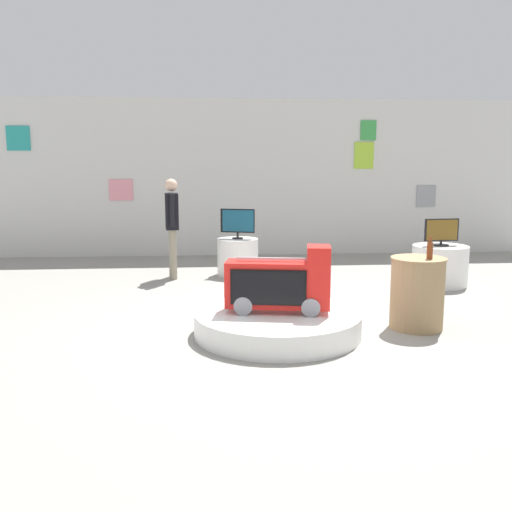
{
  "coord_description": "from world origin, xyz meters",
  "views": [
    {
      "loc": [
        -0.68,
        -5.9,
        1.8
      ],
      "look_at": [
        -0.21,
        0.2,
        0.8
      ],
      "focal_mm": 38.3,
      "sensor_mm": 36.0,
      "label": 1
    }
  ],
  "objects_px": {
    "main_display_pedestal": "(277,323)",
    "side_table_round": "(417,292)",
    "display_pedestal_left_rear": "(238,257)",
    "bottle_on_side_table": "(430,250)",
    "display_pedestal_center_rear": "(440,265)",
    "shopper_browsing_near_truck": "(172,221)",
    "tv_on_center_rear": "(442,232)",
    "novelty_firetruck_tv": "(280,285)",
    "tv_on_left_rear": "(238,222)"
  },
  "relations": [
    {
      "from": "display_pedestal_left_rear",
      "to": "tv_on_center_rear",
      "type": "distance_m",
      "value": 3.28
    },
    {
      "from": "novelty_firetruck_tv",
      "to": "tv_on_center_rear",
      "type": "height_order",
      "value": "tv_on_center_rear"
    },
    {
      "from": "tv_on_left_rear",
      "to": "side_table_round",
      "type": "bearing_deg",
      "value": -59.88
    },
    {
      "from": "bottle_on_side_table",
      "to": "main_display_pedestal",
      "type": "bearing_deg",
      "value": -179.32
    },
    {
      "from": "display_pedestal_left_rear",
      "to": "tv_on_left_rear",
      "type": "relative_size",
      "value": 1.21
    },
    {
      "from": "novelty_firetruck_tv",
      "to": "side_table_round",
      "type": "distance_m",
      "value": 1.58
    },
    {
      "from": "novelty_firetruck_tv",
      "to": "tv_on_center_rear",
      "type": "bearing_deg",
      "value": 40.05
    },
    {
      "from": "tv_on_center_rear",
      "to": "bottle_on_side_table",
      "type": "bearing_deg",
      "value": -115.76
    },
    {
      "from": "shopper_browsing_near_truck",
      "to": "tv_on_center_rear",
      "type": "bearing_deg",
      "value": -11.72
    },
    {
      "from": "display_pedestal_left_rear",
      "to": "shopper_browsing_near_truck",
      "type": "bearing_deg",
      "value": -169.59
    },
    {
      "from": "display_pedestal_center_rear",
      "to": "display_pedestal_left_rear",
      "type": "bearing_deg",
      "value": 161.09
    },
    {
      "from": "novelty_firetruck_tv",
      "to": "display_pedestal_center_rear",
      "type": "relative_size",
      "value": 1.38
    },
    {
      "from": "display_pedestal_center_rear",
      "to": "tv_on_center_rear",
      "type": "xyz_separation_m",
      "value": [
        -0.0,
        -0.0,
        0.52
      ]
    },
    {
      "from": "display_pedestal_left_rear",
      "to": "display_pedestal_center_rear",
      "type": "xyz_separation_m",
      "value": [
        3.06,
        -1.05,
        0.0
      ]
    },
    {
      "from": "main_display_pedestal",
      "to": "shopper_browsing_near_truck",
      "type": "xyz_separation_m",
      "value": [
        -1.36,
        3.16,
        0.82
      ]
    },
    {
      "from": "tv_on_left_rear",
      "to": "shopper_browsing_near_truck",
      "type": "height_order",
      "value": "shopper_browsing_near_truck"
    },
    {
      "from": "main_display_pedestal",
      "to": "tv_on_left_rear",
      "type": "bearing_deg",
      "value": 94.89
    },
    {
      "from": "shopper_browsing_near_truck",
      "to": "novelty_firetruck_tv",
      "type": "bearing_deg",
      "value": -66.52
    },
    {
      "from": "display_pedestal_left_rear",
      "to": "bottle_on_side_table",
      "type": "bearing_deg",
      "value": -59.57
    },
    {
      "from": "side_table_round",
      "to": "display_pedestal_center_rear",
      "type": "bearing_deg",
      "value": 61.6
    },
    {
      "from": "display_pedestal_center_rear",
      "to": "bottle_on_side_table",
      "type": "bearing_deg",
      "value": -115.73
    },
    {
      "from": "tv_on_left_rear",
      "to": "tv_on_center_rear",
      "type": "height_order",
      "value": "tv_on_left_rear"
    },
    {
      "from": "main_display_pedestal",
      "to": "novelty_firetruck_tv",
      "type": "distance_m",
      "value": 0.43
    },
    {
      "from": "tv_on_center_rear",
      "to": "shopper_browsing_near_truck",
      "type": "height_order",
      "value": "shopper_browsing_near_truck"
    },
    {
      "from": "main_display_pedestal",
      "to": "side_table_round",
      "type": "height_order",
      "value": "side_table_round"
    },
    {
      "from": "main_display_pedestal",
      "to": "tv_on_center_rear",
      "type": "bearing_deg",
      "value": 39.71
    },
    {
      "from": "novelty_firetruck_tv",
      "to": "display_pedestal_left_rear",
      "type": "relative_size",
      "value": 1.68
    },
    {
      "from": "main_display_pedestal",
      "to": "tv_on_left_rear",
      "type": "distance_m",
      "value": 3.45
    },
    {
      "from": "tv_on_left_rear",
      "to": "display_pedestal_center_rear",
      "type": "xyz_separation_m",
      "value": [
        3.06,
        -1.05,
        -0.59
      ]
    },
    {
      "from": "main_display_pedestal",
      "to": "side_table_round",
      "type": "distance_m",
      "value": 1.62
    },
    {
      "from": "novelty_firetruck_tv",
      "to": "display_pedestal_left_rear",
      "type": "height_order",
      "value": "novelty_firetruck_tv"
    },
    {
      "from": "display_pedestal_center_rear",
      "to": "bottle_on_side_table",
      "type": "distance_m",
      "value": 2.61
    },
    {
      "from": "main_display_pedestal",
      "to": "tv_on_center_rear",
      "type": "height_order",
      "value": "tv_on_center_rear"
    },
    {
      "from": "novelty_firetruck_tv",
      "to": "tv_on_center_rear",
      "type": "distance_m",
      "value": 3.61
    },
    {
      "from": "display_pedestal_center_rear",
      "to": "shopper_browsing_near_truck",
      "type": "distance_m",
      "value": 4.27
    },
    {
      "from": "shopper_browsing_near_truck",
      "to": "side_table_round",
      "type": "bearing_deg",
      "value": -45.92
    },
    {
      "from": "main_display_pedestal",
      "to": "display_pedestal_left_rear",
      "type": "height_order",
      "value": "display_pedestal_left_rear"
    },
    {
      "from": "main_display_pedestal",
      "to": "tv_on_center_rear",
      "type": "distance_m",
      "value": 3.67
    },
    {
      "from": "display_pedestal_left_rear",
      "to": "bottle_on_side_table",
      "type": "relative_size",
      "value": 2.74
    },
    {
      "from": "side_table_round",
      "to": "shopper_browsing_near_truck",
      "type": "relative_size",
      "value": 0.5
    },
    {
      "from": "tv_on_left_rear",
      "to": "shopper_browsing_near_truck",
      "type": "bearing_deg",
      "value": -169.82
    },
    {
      "from": "display_pedestal_left_rear",
      "to": "display_pedestal_center_rear",
      "type": "relative_size",
      "value": 0.82
    },
    {
      "from": "main_display_pedestal",
      "to": "display_pedestal_left_rear",
      "type": "xyz_separation_m",
      "value": [
        -0.29,
        3.36,
        0.18
      ]
    },
    {
      "from": "main_display_pedestal",
      "to": "novelty_firetruck_tv",
      "type": "xyz_separation_m",
      "value": [
        0.02,
        -0.01,
        0.43
      ]
    },
    {
      "from": "main_display_pedestal",
      "to": "bottle_on_side_table",
      "type": "height_order",
      "value": "bottle_on_side_table"
    },
    {
      "from": "bottle_on_side_table",
      "to": "display_pedestal_center_rear",
      "type": "bearing_deg",
      "value": 64.27
    },
    {
      "from": "novelty_firetruck_tv",
      "to": "side_table_round",
      "type": "xyz_separation_m",
      "value": [
        1.57,
        0.13,
        -0.14
      ]
    },
    {
      "from": "main_display_pedestal",
      "to": "side_table_round",
      "type": "xyz_separation_m",
      "value": [
        1.59,
        0.12,
        0.29
      ]
    },
    {
      "from": "display_pedestal_left_rear",
      "to": "side_table_round",
      "type": "bearing_deg",
      "value": -59.9
    },
    {
      "from": "display_pedestal_center_rear",
      "to": "shopper_browsing_near_truck",
      "type": "bearing_deg",
      "value": 168.34
    }
  ]
}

